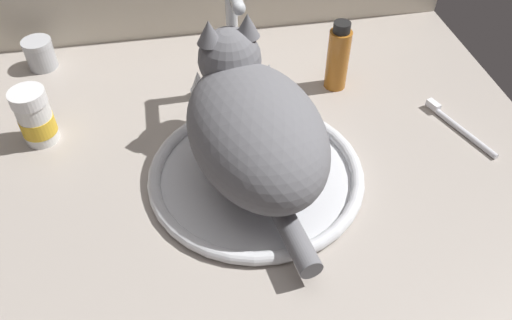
% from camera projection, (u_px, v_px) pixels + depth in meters
% --- Properties ---
extents(countertop, '(1.11, 0.83, 0.03)m').
position_uv_depth(countertop, '(219.00, 178.00, 0.83)').
color(countertop, '#ADA399').
rests_on(countertop, ground).
extents(sink_basin, '(0.34, 0.34, 0.02)m').
position_uv_depth(sink_basin, '(256.00, 174.00, 0.80)').
color(sink_basin, white).
rests_on(sink_basin, countertop).
extents(faucet, '(0.16, 0.11, 0.23)m').
position_uv_depth(faucet, '(234.00, 54.00, 0.90)').
color(faucet, silver).
rests_on(faucet, countertop).
extents(cat, '(0.24, 0.38, 0.20)m').
position_uv_depth(cat, '(252.00, 122.00, 0.75)').
color(cat, slate).
rests_on(cat, sink_basin).
extents(metal_jar, '(0.06, 0.06, 0.06)m').
position_uv_depth(metal_jar, '(40.00, 54.00, 1.00)').
color(metal_jar, '#B2B5BA').
rests_on(metal_jar, countertop).
extents(amber_bottle, '(0.04, 0.04, 0.13)m').
position_uv_depth(amber_bottle, '(338.00, 57.00, 0.94)').
color(amber_bottle, '#B2661E').
rests_on(amber_bottle, countertop).
extents(pill_bottle, '(0.06, 0.06, 0.10)m').
position_uv_depth(pill_bottle, '(35.00, 118.00, 0.84)').
color(pill_bottle, white).
rests_on(pill_bottle, countertop).
extents(toothbrush, '(0.06, 0.15, 0.02)m').
position_uv_depth(toothbrush, '(458.00, 127.00, 0.89)').
color(toothbrush, silver).
rests_on(toothbrush, countertop).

